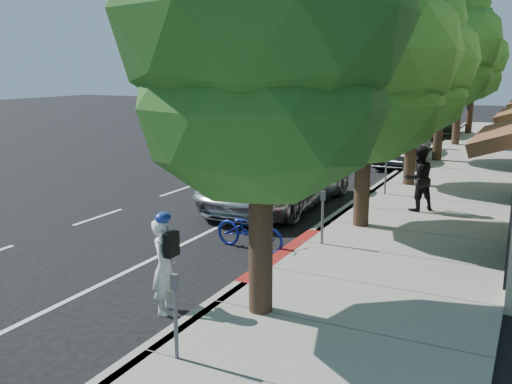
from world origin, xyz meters
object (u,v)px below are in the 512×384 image
Objects in this scene: street_tree_1 at (367,56)px; pedestrian at (419,178)px; white_pickup at (399,140)px; bicycle at (250,229)px; cyclist at (165,266)px; street_tree_3 at (444,44)px; street_tree_5 at (474,58)px; dark_suv_far at (441,123)px; street_tree_0 at (261,23)px; silver_suv at (277,178)px; dark_sedan at (398,151)px; street_tree_4 at (462,53)px; street_tree_2 at (415,62)px.

pedestrian is at bearing 65.88° from street_tree_1.
street_tree_1 is 13.79m from white_pickup.
cyclist is at bearing -168.59° from bicycle.
street_tree_5 is at bearing 90.00° from street_tree_3.
white_pickup is at bearing -96.97° from dark_suv_far.
silver_suv is at bearing 112.46° from street_tree_0.
cyclist is at bearing -87.92° from white_pickup.
street_tree_5 reaches higher than white_pickup.
pedestrian is (2.41, -8.24, 0.42)m from dark_sedan.
street_tree_3 reaches higher than dark_suv_far.
street_tree_4 is (0.00, 18.00, 0.48)m from street_tree_1.
street_tree_0 is at bearing -90.64° from dark_suv_far.
street_tree_3 is (0.00, 12.00, 0.71)m from street_tree_1.
bicycle is 24.93m from dark_suv_far.
dark_suv_far reaches higher than white_pickup.
silver_suv is at bearing -98.17° from dark_suv_far.
street_tree_4 reaches higher than pedestrian.
cyclist is 16.99m from dark_sedan.
street_tree_1 is 3.97× the size of bicycle.
street_tree_3 is at bearing -0.27° from bicycle.
pedestrian is (2.41, -19.96, 0.20)m from dark_suv_far.
street_tree_3 reaches higher than dark_sedan.
white_pickup is at bearing 98.45° from street_tree_1.
silver_suv is (-3.10, -4.50, -3.48)m from street_tree_2.
street_tree_2 is 1.26× the size of white_pickup.
street_tree_0 reaches higher than street_tree_5.
cyclist reaches higher than bicycle.
street_tree_0 is 1.24× the size of silver_suv.
street_tree_1 is 1.30× the size of white_pickup.
street_tree_2 is 9.71m from bicycle.
street_tree_4 is (0.00, 6.00, -0.23)m from street_tree_3.
street_tree_2 is at bearing -90.00° from street_tree_3.
dark_sedan is 11.72m from dark_suv_far.
street_tree_3 is 12.01m from street_tree_5.
street_tree_4 is 21.26m from bicycle.
street_tree_0 is 4.26× the size of bicycle.
street_tree_5 is (0.00, 18.00, 0.42)m from street_tree_2.
street_tree_3 reaches higher than street_tree_2.
street_tree_4 reaches higher than silver_suv.
street_tree_0 is 1.11× the size of street_tree_2.
bicycle is at bearing -102.25° from street_tree_2.
street_tree_1 is 22.55m from dark_suv_far.
street_tree_1 is 4.19m from pedestrian.
street_tree_3 is at bearing -29.39° from white_pickup.
street_tree_4 is 4.22× the size of bicycle.
street_tree_0 reaches higher than cyclist.
street_tree_3 is at bearing 74.64° from silver_suv.
street_tree_1 is 1.03× the size of street_tree_2.
white_pickup is at bearing 7.29° from bicycle.
street_tree_5 is 1.20× the size of silver_suv.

